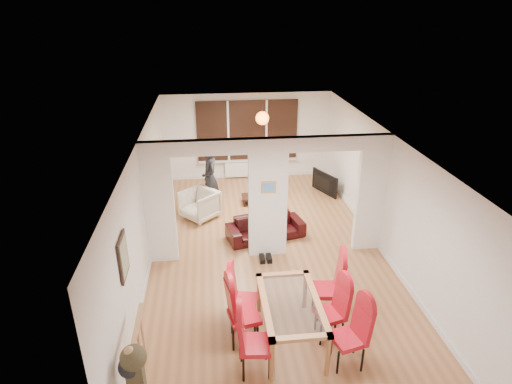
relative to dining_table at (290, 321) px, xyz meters
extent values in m
cube|color=#9F6940|center=(0.00, 2.64, -0.38)|extent=(5.00, 9.00, 0.01)
cube|color=white|center=(0.00, 2.64, 0.92)|extent=(5.00, 0.18, 2.60)
cube|color=black|center=(0.00, 7.08, 1.12)|extent=(3.00, 0.08, 1.80)
cube|color=white|center=(0.00, 7.04, -0.08)|extent=(1.40, 0.08, 0.50)
sphere|color=orange|center=(0.30, 5.94, 1.77)|extent=(0.36, 0.36, 0.36)
cube|color=gray|center=(-2.47, 0.24, 1.22)|extent=(0.04, 0.52, 0.67)
cube|color=#4C8CD8|center=(0.00, 2.54, 1.22)|extent=(0.30, 0.03, 0.25)
imported|color=black|center=(0.05, 3.32, -0.12)|extent=(1.88, 1.08, 0.52)
imported|color=beige|center=(-1.46, 4.49, -0.01)|extent=(1.12, 1.12, 0.73)
imported|color=black|center=(-1.17, 4.94, 0.50)|extent=(0.72, 0.55, 1.76)
imported|color=black|center=(1.96, 5.61, -0.07)|extent=(1.03, 0.56, 0.61)
cylinder|color=#143F19|center=(-0.03, 5.17, -0.03)|extent=(0.07, 0.07, 0.28)
imported|color=black|center=(-0.04, 5.30, -0.14)|extent=(0.19, 0.19, 0.05)
camera|label=1|loc=(-1.14, -5.26, 4.62)|focal=30.00mm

